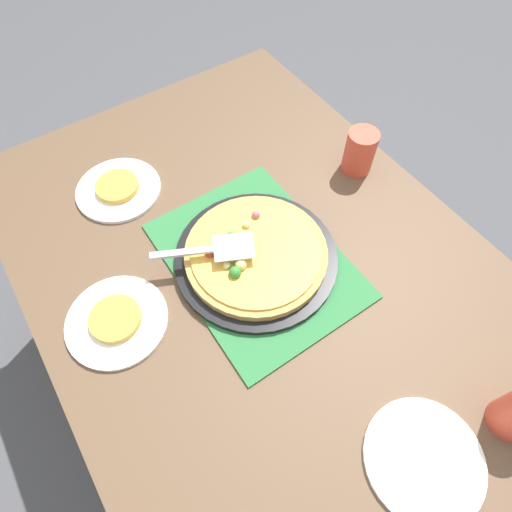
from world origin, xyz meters
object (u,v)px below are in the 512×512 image
object	(u,v)px
pizza_pan	(256,258)
cup_near	(360,152)
plate_far_right	(117,321)
pizza	(255,253)
pizza_server	(212,249)
served_slice_right	(115,319)
plate_near_left	(119,190)
served_slice_left	(117,186)
plate_side	(424,460)

from	to	relation	value
pizza_pan	cup_near	distance (m)	0.41
pizza_pan	plate_far_right	world-z (taller)	pizza_pan
pizza	pizza_server	distance (m)	0.10
cup_near	served_slice_right	bearing A→B (deg)	-85.47
plate_near_left	served_slice_right	world-z (taller)	served_slice_right
pizza	served_slice_right	distance (m)	0.34
pizza_pan	served_slice_left	xyz separation A→B (m)	(-0.38, -0.18, 0.01)
served_slice_right	plate_side	bearing A→B (deg)	31.82
served_slice_right	cup_near	world-z (taller)	cup_near
pizza_pan	plate_far_right	distance (m)	0.34
plate_far_right	pizza_server	bearing A→B (deg)	91.26
pizza	plate_far_right	bearing A→B (deg)	-96.32
pizza_pan	served_slice_left	size ratio (longest dim) A/B	3.45
plate_side	served_slice_right	distance (m)	0.66
pizza	plate_near_left	xyz separation A→B (m)	(-0.38, -0.18, -0.03)
served_slice_right	served_slice_left	bearing A→B (deg)	155.24
plate_side	served_slice_right	xyz separation A→B (m)	(-0.56, -0.35, 0.01)
plate_side	served_slice_left	xyz separation A→B (m)	(-0.91, -0.19, 0.01)
pizza	plate_near_left	bearing A→B (deg)	-155.09
cup_near	pizza	bearing A→B (deg)	-76.47
served_slice_right	cup_near	size ratio (longest dim) A/B	0.92
pizza_pan	plate_far_right	bearing A→B (deg)	-96.42
plate_near_left	cup_near	xyz separation A→B (m)	(0.29, 0.57, 0.06)
served_slice_left	pizza_server	size ratio (longest dim) A/B	0.49
cup_near	plate_side	bearing A→B (deg)	-31.33
served_slice_right	pizza_server	distance (m)	0.25
served_slice_left	plate_near_left	bearing A→B (deg)	0.00
pizza_pan	plate_side	distance (m)	0.53
pizza_pan	plate_side	size ratio (longest dim) A/B	1.73
plate_near_left	served_slice_left	world-z (taller)	served_slice_left
pizza	cup_near	bearing A→B (deg)	103.53
served_slice_left	cup_near	xyz separation A→B (m)	(0.29, 0.57, 0.04)
served_slice_left	pizza_server	world-z (taller)	pizza_server
cup_near	pizza_server	xyz separation A→B (m)	(0.05, -0.48, 0.01)
pizza_pan	served_slice_right	size ratio (longest dim) A/B	3.45
plate_side	cup_near	world-z (taller)	cup_near
pizza_pan	served_slice_left	distance (m)	0.42
plate_far_right	served_slice_right	bearing A→B (deg)	180.00
plate_far_right	served_slice_right	world-z (taller)	served_slice_right
plate_far_right	pizza_server	world-z (taller)	pizza_server
served_slice_left	plate_far_right	bearing A→B (deg)	-24.76
plate_near_left	served_slice_left	bearing A→B (deg)	0.00
served_slice_left	served_slice_right	distance (m)	0.38
pizza	served_slice_left	bearing A→B (deg)	-155.09
plate_side	served_slice_right	world-z (taller)	served_slice_right
pizza	plate_far_right	xyz separation A→B (m)	(-0.04, -0.33, -0.03)
pizza_pan	cup_near	bearing A→B (deg)	103.70
pizza_pan	pizza_server	world-z (taller)	pizza_server
plate_near_left	pizza_server	size ratio (longest dim) A/B	0.98
pizza	plate_near_left	size ratio (longest dim) A/B	1.50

